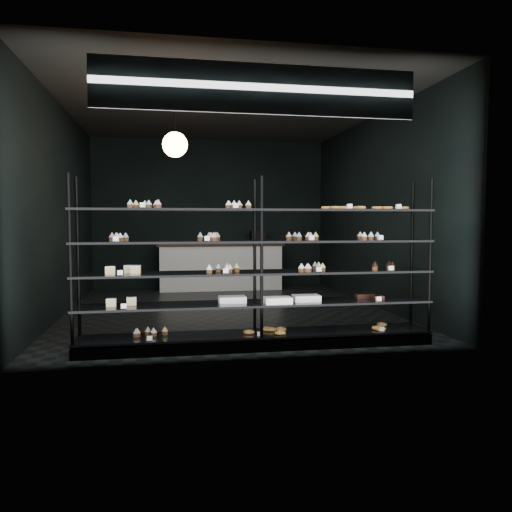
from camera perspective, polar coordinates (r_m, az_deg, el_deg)
name	(u,v)px	position (r m, az deg, el deg)	size (l,w,h in m)	color
room	(226,211)	(8.00, -3.43, 5.19)	(5.01, 6.01, 3.20)	black
display_shelf	(256,292)	(5.63, 0.05, -4.14)	(4.00, 0.50, 1.91)	black
signage	(259,89)	(5.27, 0.35, 18.55)	(3.30, 0.05, 0.50)	#0C183F
pendant_lamp	(175,145)	(6.90, -9.24, 12.46)	(0.33, 0.33, 0.90)	black
service_counter	(221,266)	(10.54, -4.02, -1.11)	(2.62, 0.65, 1.23)	silver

